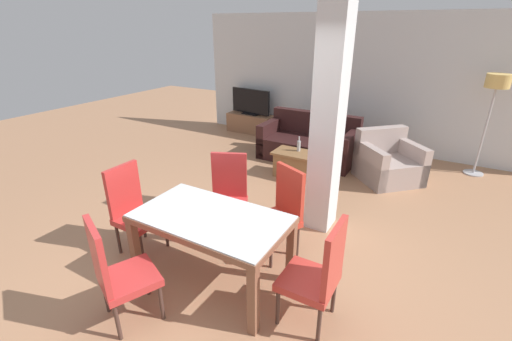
{
  "coord_description": "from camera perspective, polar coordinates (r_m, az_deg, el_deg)",
  "views": [
    {
      "loc": [
        1.81,
        -2.26,
        2.47
      ],
      "look_at": [
        0.0,
        0.88,
        0.91
      ],
      "focal_mm": 24.0,
      "sensor_mm": 36.0,
      "label": 1
    }
  ],
  "objects": [
    {
      "name": "divider_pillar",
      "position": [
        4.2,
        11.89,
        7.27
      ],
      "size": [
        0.32,
        0.38,
        2.7
      ],
      "color": "silver",
      "rests_on": "ground_plane"
    },
    {
      "name": "tv_screen",
      "position": [
        8.35,
        -0.9,
        11.32
      ],
      "size": [
        1.06,
        0.24,
        0.61
      ],
      "rotation": [
        0.0,
        0.0,
        3.03
      ],
      "color": "black",
      "rests_on": "tv_stand"
    },
    {
      "name": "coffee_table",
      "position": [
        5.98,
        6.66,
        1.07
      ],
      "size": [
        0.78,
        0.47,
        0.45
      ],
      "color": "brown",
      "rests_on": "ground_plane"
    },
    {
      "name": "dining_chair_head_right",
      "position": [
        3.05,
        10.38,
        -16.43
      ],
      "size": [
        0.46,
        0.46,
        1.03
      ],
      "rotation": [
        0.0,
        0.0,
        1.57
      ],
      "color": "#C2362E",
      "rests_on": "ground_plane"
    },
    {
      "name": "sofa",
      "position": [
        6.8,
        8.76,
        4.3
      ],
      "size": [
        1.81,
        0.92,
        0.87
      ],
      "rotation": [
        0.0,
        0.0,
        3.14
      ],
      "color": "#321817",
      "rests_on": "ground_plane"
    },
    {
      "name": "dining_chair_head_left",
      "position": [
        4.17,
        -19.78,
        -5.8
      ],
      "size": [
        0.46,
        0.46,
        1.03
      ],
      "rotation": [
        0.0,
        0.0,
        -1.57
      ],
      "color": "red",
      "rests_on": "ground_plane"
    },
    {
      "name": "armchair",
      "position": [
        6.21,
        21.12,
        1.09
      ],
      "size": [
        1.24,
        1.24,
        0.84
      ],
      "rotation": [
        0.0,
        0.0,
        3.92
      ],
      "color": "#B09B94",
      "rests_on": "ground_plane"
    },
    {
      "name": "dining_table",
      "position": [
        3.45,
        -7.43,
        -9.88
      ],
      "size": [
        1.5,
        0.85,
        0.76
      ],
      "color": "brown",
      "rests_on": "ground_plane"
    },
    {
      "name": "back_wall",
      "position": [
        7.59,
        16.38,
        13.85
      ],
      "size": [
        7.2,
        0.09,
        2.7
      ],
      "color": "silver",
      "rests_on": "ground_plane"
    },
    {
      "name": "floor_lamp",
      "position": [
        6.91,
        35.06,
        10.85
      ],
      "size": [
        0.36,
        0.36,
        1.74
      ],
      "color": "#B7B7BC",
      "rests_on": "ground_plane"
    },
    {
      "name": "dining_chair_far_left",
      "position": [
        4.25,
        -4.66,
        -3.83
      ],
      "size": [
        0.61,
        0.61,
        1.03
      ],
      "rotation": [
        0.0,
        0.0,
        -2.72
      ],
      "color": "red",
      "rests_on": "ground_plane"
    },
    {
      "name": "dining_chair_far_right",
      "position": [
        3.89,
        4.21,
        -6.57
      ],
      "size": [
        0.61,
        0.61,
        1.03
      ],
      "rotation": [
        0.0,
        0.0,
        2.7
      ],
      "color": "red",
      "rests_on": "ground_plane"
    },
    {
      "name": "dining_chair_near_left",
      "position": [
        3.24,
        -22.17,
        -15.25
      ],
      "size": [
        0.61,
        0.61,
        1.03
      ],
      "rotation": [
        0.0,
        0.0,
        -0.42
      ],
      "color": "#BF3130",
      "rests_on": "ground_plane"
    },
    {
      "name": "bottle",
      "position": [
        5.94,
        7.14,
        4.15
      ],
      "size": [
        0.06,
        0.06,
        0.26
      ],
      "color": "#B2B7BC",
      "rests_on": "coffee_table"
    },
    {
      "name": "ground_plane",
      "position": [
        3.81,
        -6.95,
        -17.43
      ],
      "size": [
        18.0,
        18.0,
        0.0
      ],
      "primitive_type": "plane",
      "color": "#AB7957"
    },
    {
      "name": "tv_stand",
      "position": [
        8.47,
        -0.88,
        7.87
      ],
      "size": [
        1.17,
        0.4,
        0.45
      ],
      "color": "#8E6042",
      "rests_on": "ground_plane"
    }
  ]
}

